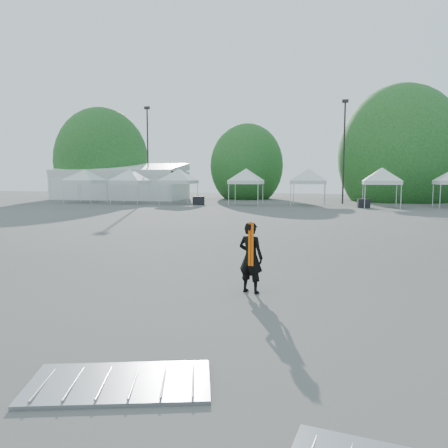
# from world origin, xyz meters

# --- Properties ---
(ground) EXTENTS (120.00, 120.00, 0.00)m
(ground) POSITION_xyz_m (0.00, 0.00, 0.00)
(ground) COLOR #474442
(ground) RESTS_ON ground
(marquee) EXTENTS (15.00, 6.25, 4.23)m
(marquee) POSITION_xyz_m (-22.00, 35.00, 1.97)
(marquee) COLOR silver
(marquee) RESTS_ON ground
(light_pole_west) EXTENTS (0.60, 0.25, 10.30)m
(light_pole_west) POSITION_xyz_m (-18.00, 34.00, 5.77)
(light_pole_west) COLOR black
(light_pole_west) RESTS_ON ground
(light_pole_east) EXTENTS (0.60, 0.25, 9.80)m
(light_pole_east) POSITION_xyz_m (3.00, 32.00, 5.52)
(light_pole_east) COLOR black
(light_pole_east) RESTS_ON ground
(tree_far_w) EXTENTS (4.80, 4.80, 7.30)m
(tree_far_w) POSITION_xyz_m (-26.00, 38.00, 4.54)
(tree_far_w) COLOR #382314
(tree_far_w) RESTS_ON ground
(tree_mid_w) EXTENTS (4.16, 4.16, 6.33)m
(tree_mid_w) POSITION_xyz_m (-8.00, 40.00, 3.93)
(tree_mid_w) COLOR #382314
(tree_mid_w) RESTS_ON ground
(tree_mid_e) EXTENTS (5.12, 5.12, 7.79)m
(tree_mid_e) POSITION_xyz_m (9.00, 39.00, 4.84)
(tree_mid_e) COLOR #382314
(tree_mid_e) RESTS_ON ground
(tent_a) EXTENTS (4.61, 4.61, 3.88)m
(tent_a) POSITION_xyz_m (-22.16, 27.90, 3.06)
(tent_a) COLOR silver
(tent_a) RESTS_ON ground
(tent_b) EXTENTS (4.25, 4.25, 3.88)m
(tent_b) POSITION_xyz_m (-17.06, 27.62, 3.06)
(tent_b) COLOR silver
(tent_b) RESTS_ON ground
(tent_c) EXTENTS (4.33, 4.33, 3.88)m
(tent_c) POSITION_xyz_m (-12.32, 28.37, 3.06)
(tent_c) COLOR silver
(tent_c) RESTS_ON ground
(tent_d) EXTENTS (4.01, 4.01, 3.88)m
(tent_d) POSITION_xyz_m (-5.56, 27.65, 3.06)
(tent_d) COLOR silver
(tent_d) RESTS_ON ground
(tent_e) EXTENTS (4.36, 4.36, 3.88)m
(tent_e) POSITION_xyz_m (-0.05, 28.72, 3.06)
(tent_e) COLOR silver
(tent_e) RESTS_ON ground
(tent_f) EXTENTS (4.17, 4.17, 3.88)m
(tent_f) POSITION_xyz_m (6.01, 27.06, 3.06)
(tent_f) COLOR silver
(tent_f) RESTS_ON ground
(man) EXTENTS (0.65, 0.52, 1.53)m
(man) POSITION_xyz_m (0.60, -2.33, 0.77)
(man) COLOR black
(man) RESTS_ON ground
(barrier_left) EXTENTS (2.36, 1.67, 0.07)m
(barrier_left) POSITION_xyz_m (-0.12, -6.87, 0.03)
(barrier_left) COLOR #999BA0
(barrier_left) RESTS_ON ground
(crate_west) EXTENTS (1.10, 0.92, 0.78)m
(crate_west) POSITION_xyz_m (-9.92, 27.09, 0.39)
(crate_west) COLOR black
(crate_west) RESTS_ON ground
(crate_mid) EXTENTS (1.04, 0.84, 0.75)m
(crate_mid) POSITION_xyz_m (4.61, 26.44, 0.38)
(crate_mid) COLOR black
(crate_mid) RESTS_ON ground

